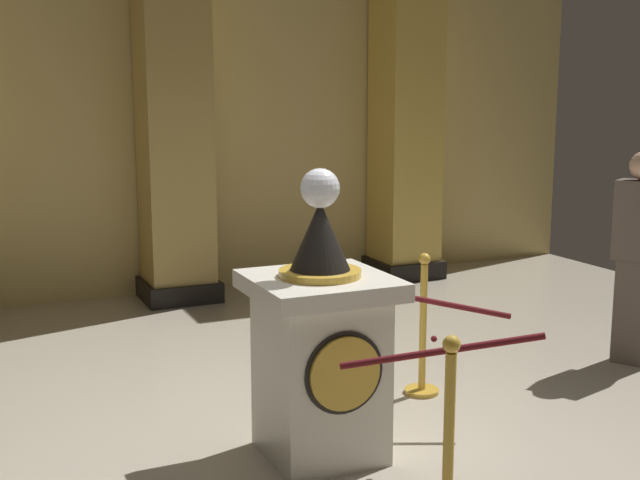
# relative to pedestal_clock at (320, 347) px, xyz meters

# --- Properties ---
(ground_plane) EXTENTS (10.07, 10.07, 0.00)m
(ground_plane) POSITION_rel_pedestal_clock_xyz_m (0.19, 0.08, -0.65)
(ground_plane) COLOR #B2A893
(back_wall) EXTENTS (10.07, 0.16, 3.64)m
(back_wall) POSITION_rel_pedestal_clock_xyz_m (0.19, 4.36, 1.17)
(back_wall) COLOR tan
(back_wall) RESTS_ON ground_plane
(pedestal_clock) EXTENTS (0.77, 0.77, 1.66)m
(pedestal_clock) POSITION_rel_pedestal_clock_xyz_m (0.00, 0.00, 0.00)
(pedestal_clock) COLOR silver
(pedestal_clock) RESTS_ON ground_plane
(stanchion_near) EXTENTS (0.24, 0.24, 1.02)m
(stanchion_near) POSITION_rel_pedestal_clock_xyz_m (0.10, -1.17, -0.29)
(stanchion_near) COLOR gold
(stanchion_near) RESTS_ON ground_plane
(stanchion_far) EXTENTS (0.24, 0.24, 0.99)m
(stanchion_far) POSITION_rel_pedestal_clock_xyz_m (1.05, 0.61, -0.30)
(stanchion_far) COLOR gold
(stanchion_far) RESTS_ON ground_plane
(velvet_rope) EXTENTS (1.39, 1.40, 0.22)m
(velvet_rope) POSITION_rel_pedestal_clock_xyz_m (0.57, -0.28, 0.14)
(velvet_rope) COLOR #591419
(column_right) EXTENTS (0.76, 0.76, 3.49)m
(column_right) POSITION_rel_pedestal_clock_xyz_m (2.81, 3.94, 1.09)
(column_right) COLOR black
(column_right) RESTS_ON ground_plane
(column_centre_rear) EXTENTS (0.77, 0.77, 3.49)m
(column_centre_rear) POSITION_rel_pedestal_clock_xyz_m (0.19, 3.94, 1.09)
(column_centre_rear) COLOR black
(column_centre_rear) RESTS_ON ground_plane
(bystander_guest) EXTENTS (0.37, 0.42, 1.64)m
(bystander_guest) POSITION_rel_pedestal_clock_xyz_m (2.88, 0.51, 0.22)
(bystander_guest) COLOR brown
(bystander_guest) RESTS_ON ground_plane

